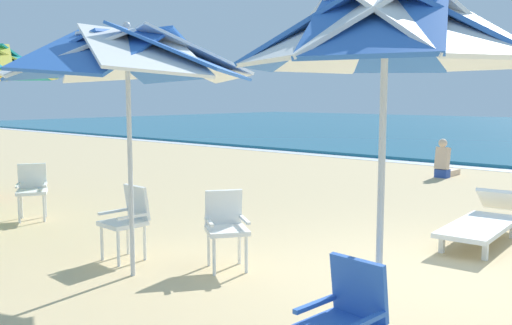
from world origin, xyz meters
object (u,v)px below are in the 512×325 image
object	(u,v)px
sun_lounger_1	(484,221)
beachgoer_seated	(445,165)
plastic_chair_2	(128,218)
beach_umbrella_0	(385,35)
plastic_chair_0	(346,318)
plastic_chair_1	(226,224)
beach_umbrella_1	(127,56)
plastic_chair_3	(32,188)

from	to	relation	value
sun_lounger_1	beachgoer_seated	bearing A→B (deg)	117.40
plastic_chair_2	beachgoer_seated	world-z (taller)	beachgoer_seated
beach_umbrella_0	sun_lounger_1	distance (m)	4.40
plastic_chair_0	plastic_chair_2	bearing A→B (deg)	166.29
plastic_chair_1	beachgoer_seated	distance (m)	8.60
plastic_chair_2	beach_umbrella_1	bearing A→B (deg)	-31.81
beach_umbrella_1	plastic_chair_3	bearing A→B (deg)	169.42
plastic_chair_2	plastic_chair_3	size ratio (longest dim) A/B	1.00
plastic_chair_3	beachgoer_seated	world-z (taller)	beachgoer_seated
beach_umbrella_1	plastic_chair_2	bearing A→B (deg)	148.19
beach_umbrella_0	plastic_chair_2	xyz separation A→B (m)	(-3.45, 0.29, -1.83)
beach_umbrella_0	sun_lounger_1	world-z (taller)	beach_umbrella_0
beach_umbrella_1	beachgoer_seated	size ratio (longest dim) A/B	2.88
plastic_chair_2	plastic_chair_3	bearing A→B (deg)	173.95
plastic_chair_1	plastic_chair_2	xyz separation A→B (m)	(-1.10, -0.52, 0.00)
plastic_chair_1	plastic_chair_3	xyz separation A→B (m)	(-4.01, -0.21, 0.00)
beach_umbrella_0	beachgoer_seated	world-z (taller)	beach_umbrella_0
beach_umbrella_0	plastic_chair_0	size ratio (longest dim) A/B	3.14
beach_umbrella_0	plastic_chair_2	world-z (taller)	beach_umbrella_0
beach_umbrella_0	plastic_chair_2	bearing A→B (deg)	175.17
beach_umbrella_0	plastic_chair_2	size ratio (longest dim) A/B	3.14
plastic_chair_1	beachgoer_seated	size ratio (longest dim) A/B	0.94
beach_umbrella_1	beachgoer_seated	world-z (taller)	beach_umbrella_1
beach_umbrella_0	plastic_chair_0	bearing A→B (deg)	-81.58
sun_lounger_1	beach_umbrella_1	bearing A→B (deg)	-120.82
beachgoer_seated	plastic_chair_1	bearing A→B (deg)	-82.78
beach_umbrella_1	plastic_chair_1	xyz separation A→B (m)	(0.56, 0.86, -1.82)
sun_lounger_1	plastic_chair_0	bearing A→B (deg)	-81.39
plastic_chair_2	sun_lounger_1	bearing A→B (deg)	51.12
beach_umbrella_0	plastic_chair_1	bearing A→B (deg)	160.97
plastic_chair_3	plastic_chair_0	bearing A→B (deg)	-10.29
beach_umbrella_1	plastic_chair_1	world-z (taller)	beach_umbrella_1
plastic_chair_1	plastic_chair_2	size ratio (longest dim) A/B	1.00
plastic_chair_1	sun_lounger_1	bearing A→B (deg)	59.81
plastic_chair_0	plastic_chair_3	size ratio (longest dim) A/B	1.00
plastic_chair_1	sun_lounger_1	world-z (taller)	plastic_chair_1
beach_umbrella_1	sun_lounger_1	bearing A→B (deg)	59.18
sun_lounger_1	beachgoer_seated	distance (m)	6.19
plastic_chair_0	sun_lounger_1	world-z (taller)	plastic_chair_0
beach_umbrella_1	plastic_chair_3	xyz separation A→B (m)	(-3.46, 0.65, -1.82)
beach_umbrella_0	plastic_chair_3	bearing A→B (deg)	174.61
plastic_chair_2	plastic_chair_3	xyz separation A→B (m)	(-2.91, 0.31, 0.00)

